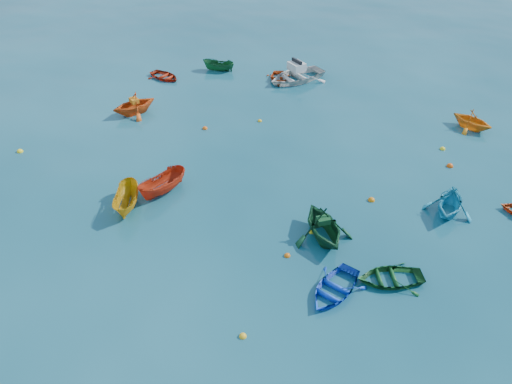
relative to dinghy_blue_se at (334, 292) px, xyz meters
The scene contains 24 objects.
ground 6.48m from the dinghy_blue_se, 169.99° to the right, with size 160.00×160.00×0.00m, color #0B3C4F.
dinghy_blue_se is the anchor object (origin of this frame).
dinghy_orange_w 20.14m from the dinghy_blue_se, 157.68° to the left, with size 2.63×3.05×1.61m, color #E45515.
sampan_yellow_mid 11.62m from the dinghy_blue_se, behind, with size 1.14×3.04×1.17m, color #C89211.
dinghy_green_e 2.62m from the dinghy_blue_se, 46.66° to the left, with size 2.08×2.91×0.60m, color #124D1F.
dinghy_cyan_se 8.57m from the dinghy_blue_se, 71.83° to the left, with size 2.53×2.93×1.54m, color #1D93B5.
dinghy_red_nw 24.61m from the dinghy_blue_se, 147.40° to the left, with size 1.96×2.74×0.57m, color #A3230D.
sampan_orange_n 11.00m from the dinghy_blue_se, behind, with size 1.19×3.15×1.22m, color #B92E11.
dinghy_green_n 3.48m from the dinghy_blue_se, 124.01° to the left, with size 2.89×3.35×1.76m, color #0F4323.
dinghy_red_far 21.88m from the dinghy_blue_se, 126.26° to the left, with size 1.94×2.72×0.56m, color #B63A0F.
dinghy_orange_far 17.90m from the dinghy_blue_se, 84.96° to the left, with size 2.30×2.67×1.40m, color orange.
sampan_green_far 24.58m from the dinghy_blue_se, 137.11° to the left, with size 0.96×2.56×0.99m, color #124E25.
motorboat_white 21.90m from the dinghy_blue_se, 122.64° to the left, with size 3.39×4.74×1.58m, color silver.
tarp_orange_a 20.17m from the dinghy_blue_se, 157.54° to the left, with size 0.65×0.49×0.31m, color orange.
tarp_green_b 3.72m from the dinghy_blue_se, 124.40° to the left, with size 0.61×0.46×0.29m, color #114720.
buoy_ye_a 4.51m from the dinghy_blue_se, 116.95° to the right, with size 0.30×0.30×0.30m, color yellow.
buoy_or_b 2.91m from the dinghy_blue_se, 162.64° to the left, with size 0.30×0.30×0.30m, color #D9610B.
buoy_ye_b 21.12m from the dinghy_blue_se, behind, with size 0.37×0.37×0.37m, color yellow.
buoy_or_c 15.71m from the dinghy_blue_se, 147.38° to the left, with size 0.34×0.34×0.34m, color #DC530B.
buoy_ye_c 3.94m from the dinghy_blue_se, 130.93° to the left, with size 0.30×0.30×0.30m, color yellow.
buoy_or_d 7.04m from the dinghy_blue_se, 98.45° to the left, with size 0.37×0.37×0.37m, color orange.
buoy_ye_d 15.54m from the dinghy_blue_se, 133.56° to the left, with size 0.29×0.29×0.29m, color gold.
buoy_or_e 12.62m from the dinghy_blue_se, 82.49° to the left, with size 0.39×0.39×0.39m, color #D64C0B.
buoy_ye_e 14.23m from the dinghy_blue_se, 86.94° to the left, with size 0.34×0.34×0.34m, color yellow.
Camera 1 is at (11.32, -13.07, 16.25)m, focal length 35.00 mm.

